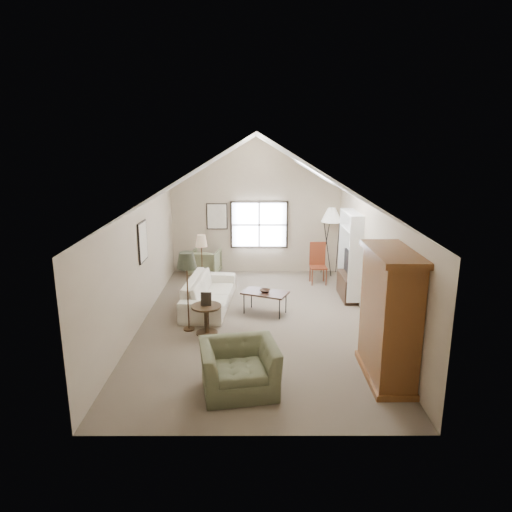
{
  "coord_description": "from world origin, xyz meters",
  "views": [
    {
      "loc": [
        -0.02,
        -9.39,
        3.9
      ],
      "look_at": [
        0.0,
        0.4,
        1.4
      ],
      "focal_mm": 32.0,
      "sensor_mm": 36.0,
      "label": 1
    }
  ],
  "objects_px": {
    "armchair_far": "(205,262)",
    "side_chair": "(318,264)",
    "sofa": "(209,292)",
    "coffee_table": "(265,303)",
    "armoire": "(389,316)",
    "armchair_near": "(239,368)",
    "side_table": "(207,320)"
  },
  "relations": [
    {
      "from": "armchair_far",
      "to": "armchair_near",
      "type": "bearing_deg",
      "value": 111.31
    },
    {
      "from": "sofa",
      "to": "armchair_far",
      "type": "height_order",
      "value": "armchair_far"
    },
    {
      "from": "armoire",
      "to": "armchair_far",
      "type": "distance_m",
      "value": 7.1
    },
    {
      "from": "sofa",
      "to": "side_table",
      "type": "distance_m",
      "value": 1.6
    },
    {
      "from": "side_table",
      "to": "side_chair",
      "type": "xyz_separation_m",
      "value": [
        2.75,
        3.4,
        0.27
      ]
    },
    {
      "from": "armoire",
      "to": "side_chair",
      "type": "bearing_deg",
      "value": 94.92
    },
    {
      "from": "armoire",
      "to": "side_table",
      "type": "relative_size",
      "value": 3.56
    },
    {
      "from": "armchair_near",
      "to": "armoire",
      "type": "bearing_deg",
      "value": -0.97
    },
    {
      "from": "coffee_table",
      "to": "side_table",
      "type": "relative_size",
      "value": 1.64
    },
    {
      "from": "armchair_far",
      "to": "side_chair",
      "type": "distance_m",
      "value": 3.35
    },
    {
      "from": "armchair_near",
      "to": "armchair_far",
      "type": "height_order",
      "value": "armchair_near"
    },
    {
      "from": "armoire",
      "to": "sofa",
      "type": "relative_size",
      "value": 0.89
    },
    {
      "from": "sofa",
      "to": "side_chair",
      "type": "relative_size",
      "value": 2.14
    },
    {
      "from": "sofa",
      "to": "side_table",
      "type": "bearing_deg",
      "value": -171.72
    },
    {
      "from": "armchair_far",
      "to": "side_table",
      "type": "relative_size",
      "value": 1.35
    },
    {
      "from": "armoire",
      "to": "armchair_near",
      "type": "xyz_separation_m",
      "value": [
        -2.46,
        -0.42,
        -0.71
      ]
    },
    {
      "from": "armchair_far",
      "to": "coffee_table",
      "type": "bearing_deg",
      "value": 129.26
    },
    {
      "from": "side_table",
      "to": "side_chair",
      "type": "bearing_deg",
      "value": 51.0
    },
    {
      "from": "armchair_far",
      "to": "side_chair",
      "type": "bearing_deg",
      "value": 175.7
    },
    {
      "from": "armchair_far",
      "to": "side_table",
      "type": "distance_m",
      "value": 4.29
    },
    {
      "from": "armoire",
      "to": "armchair_far",
      "type": "bearing_deg",
      "value": 121.33
    },
    {
      "from": "armoire",
      "to": "coffee_table",
      "type": "distance_m",
      "value": 3.62
    },
    {
      "from": "sofa",
      "to": "side_chair",
      "type": "bearing_deg",
      "value": -53.05
    },
    {
      "from": "armoire",
      "to": "sofa",
      "type": "xyz_separation_m",
      "value": [
        -3.3,
        3.37,
        -0.74
      ]
    },
    {
      "from": "coffee_table",
      "to": "side_chair",
      "type": "height_order",
      "value": "side_chair"
    },
    {
      "from": "armoire",
      "to": "armchair_near",
      "type": "relative_size",
      "value": 1.83
    },
    {
      "from": "sofa",
      "to": "armchair_far",
      "type": "xyz_separation_m",
      "value": [
        -0.38,
        2.66,
        0.02
      ]
    },
    {
      "from": "coffee_table",
      "to": "armchair_near",
      "type": "bearing_deg",
      "value": -98.29
    },
    {
      "from": "armchair_far",
      "to": "coffee_table",
      "type": "xyz_separation_m",
      "value": [
        1.7,
        -3.12,
        -0.12
      ]
    },
    {
      "from": "armoire",
      "to": "armchair_near",
      "type": "height_order",
      "value": "armoire"
    },
    {
      "from": "coffee_table",
      "to": "armoire",
      "type": "bearing_deg",
      "value": -55.94
    },
    {
      "from": "armchair_near",
      "to": "coffee_table",
      "type": "height_order",
      "value": "armchair_near"
    }
  ]
}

